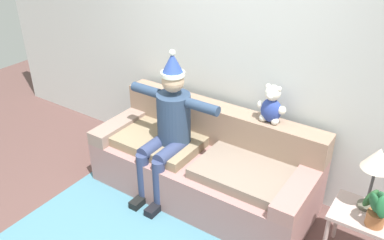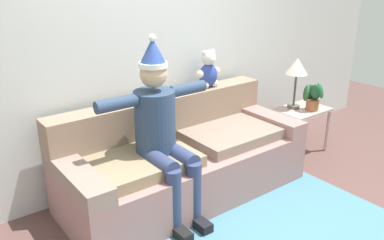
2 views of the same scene
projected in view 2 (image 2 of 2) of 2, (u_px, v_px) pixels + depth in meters
The scene contains 7 objects.
back_wall at pixel (148, 43), 3.78m from camera, with size 7.00×0.10×2.70m, color silver.
couch at pixel (182, 159), 3.73m from camera, with size 2.29×0.94×0.88m.
person_seated at pixel (162, 129), 3.26m from camera, with size 1.02×0.77×1.54m.
teddy_bear at pixel (209, 71), 4.01m from camera, with size 0.29×0.17×0.38m.
side_table at pixel (302, 115), 4.55m from camera, with size 0.59×0.42×0.53m.
table_lamp at pixel (297, 69), 4.40m from camera, with size 0.24×0.24×0.57m.
potted_plant at pixel (313, 96), 4.42m from camera, with size 0.25×0.25×0.33m.
Camera 2 is at (-1.97, -1.72, 2.00)m, focal length 37.45 mm.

